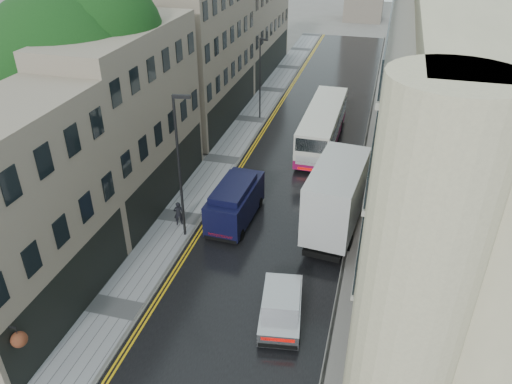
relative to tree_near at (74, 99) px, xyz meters
The scene contains 15 objects.
road 16.14m from the tree_near, 30.96° to the left, with size 9.00×85.00×0.02m, color black.
left_sidewalk 12.16m from the tree_near, 48.44° to the left, with size 2.70×85.00×0.12m, color gray.
right_sidewalk 20.59m from the tree_near, 22.73° to the left, with size 1.80×85.00×0.12m, color slate.
old_shop_row 10.50m from the tree_near, 73.04° to the left, with size 4.50×56.00×12.00m, color gray, non-canonical shape.
modern_block 23.58m from the tree_near, 14.74° to the left, with size 8.00×40.00×14.00m, color beige, non-canonical shape.
tree_near is the anchor object (origin of this frame).
tree_far 13.02m from the tree_near, 88.68° to the left, with size 9.24×9.24×12.46m, color black, non-canonical shape.
cream_bus 16.43m from the tree_near, 37.11° to the left, with size 2.52×11.09×3.02m, color silver, non-canonical shape.
white_lorry 15.55m from the tree_near, ahead, with size 2.60×8.66×4.55m, color silver, non-canonical shape.
silver_hatchback 17.80m from the tree_near, 33.34° to the right, with size 1.86×4.24×1.59m, color #A2A1A5, non-canonical shape.
white_van 10.63m from the tree_near, ahead, with size 1.82×4.24×1.92m, color silver, non-canonical shape.
navy_van 10.72m from the tree_near, 11.92° to the right, with size 2.14×5.34×2.73m, color black, non-canonical shape.
pedestrian 9.30m from the tree_near, 12.97° to the right, with size 0.58×0.38×1.58m, color black.
lamp_post_near 8.40m from the tree_near, 17.99° to the right, with size 0.97×0.22×8.62m, color black, non-canonical shape.
lamp_post_far 18.24m from the tree_near, 65.88° to the left, with size 0.80×0.18×7.08m, color black, non-canonical shape.
Camera 1 is at (5.46, -4.82, 17.40)m, focal length 35.00 mm.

